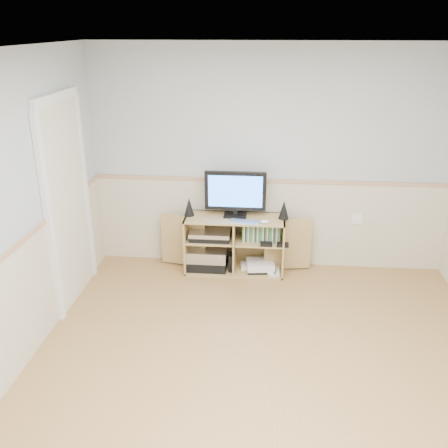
{
  "coord_description": "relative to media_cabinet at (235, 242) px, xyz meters",
  "views": [
    {
      "loc": [
        -0.01,
        -3.15,
        2.65
      ],
      "look_at": [
        -0.42,
        1.2,
        0.9
      ],
      "focal_mm": 40.0,
      "sensor_mm": 36.0,
      "label": 1
    }
  ],
  "objects": [
    {
      "name": "room",
      "position": [
        0.32,
        -1.94,
        0.88
      ],
      "size": [
        4.04,
        4.54,
        2.54
      ],
      "color": "tan",
      "rests_on": "ground"
    },
    {
      "name": "media_cabinet",
      "position": [
        0.0,
        0.0,
        0.0
      ],
      "size": [
        1.74,
        0.42,
        0.65
      ],
      "color": "tan",
      "rests_on": "floor"
    },
    {
      "name": "monitor",
      "position": [
        -0.0,
        -0.0,
        0.6
      ],
      "size": [
        0.68,
        0.18,
        0.51
      ],
      "color": "black",
      "rests_on": "media_cabinet"
    },
    {
      "name": "speaker_left",
      "position": [
        -0.52,
        -0.03,
        0.42
      ],
      "size": [
        0.11,
        0.11,
        0.21
      ],
      "primitive_type": "cone",
      "color": "black",
      "rests_on": "media_cabinet"
    },
    {
      "name": "speaker_right",
      "position": [
        0.54,
        -0.03,
        0.42
      ],
      "size": [
        0.11,
        0.11,
        0.21
      ],
      "primitive_type": "cone",
      "color": "black",
      "rests_on": "media_cabinet"
    },
    {
      "name": "keyboard",
      "position": [
        0.12,
        -0.19,
        0.32
      ],
      "size": [
        0.34,
        0.18,
        0.01
      ],
      "primitive_type": "cube",
      "rotation": [
        0.0,
        0.0,
        -0.17
      ],
      "color": "silver",
      "rests_on": "media_cabinet"
    },
    {
      "name": "mouse",
      "position": [
        0.34,
        -0.19,
        0.34
      ],
      "size": [
        0.1,
        0.07,
        0.04
      ],
      "primitive_type": "ellipsoid",
      "rotation": [
        0.0,
        0.0,
        0.08
      ],
      "color": "white",
      "rests_on": "media_cabinet"
    },
    {
      "name": "av_components",
      "position": [
        -0.3,
        -0.05,
        -0.11
      ],
      "size": [
        0.53,
        0.34,
        0.47
      ],
      "color": "black",
      "rests_on": "media_cabinet"
    },
    {
      "name": "game_consoles",
      "position": [
        0.29,
        -0.06,
        -0.26
      ],
      "size": [
        0.46,
        0.3,
        0.11
      ],
      "color": "white",
      "rests_on": "media_cabinet"
    },
    {
      "name": "game_cases",
      "position": [
        0.3,
        -0.07,
        0.15
      ],
      "size": [
        0.42,
        0.13,
        0.19
      ],
      "primitive_type": "cube",
      "color": "#3F8C3F",
      "rests_on": "media_cabinet"
    },
    {
      "name": "wall_outlet",
      "position": [
        1.38,
        0.17,
        0.27
      ],
      "size": [
        0.12,
        0.03,
        0.12
      ],
      "primitive_type": "cube",
      "color": "white",
      "rests_on": "wall_back"
    }
  ]
}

